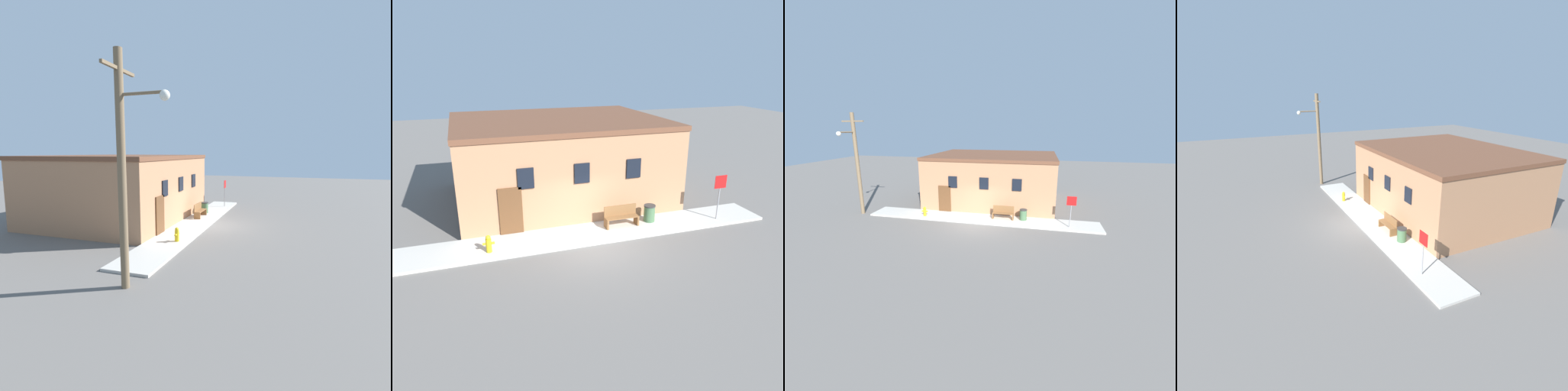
{
  "view_description": "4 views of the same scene",
  "coord_description": "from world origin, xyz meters",
  "views": [
    {
      "loc": [
        -18.02,
        -4.98,
        4.56
      ],
      "look_at": [
        0.03,
        1.03,
        1.85
      ],
      "focal_mm": 28.0,
      "sensor_mm": 36.0,
      "label": 1
    },
    {
      "loc": [
        -4.76,
        -13.32,
        7.27
      ],
      "look_at": [
        0.03,
        1.03,
        1.85
      ],
      "focal_mm": 35.0,
      "sensor_mm": 36.0,
      "label": 2
    },
    {
      "loc": [
        4.15,
        -16.92,
        6.62
      ],
      "look_at": [
        0.03,
        1.03,
        1.85
      ],
      "focal_mm": 24.0,
      "sensor_mm": 36.0,
      "label": 3
    },
    {
      "loc": [
        16.24,
        -6.53,
        8.29
      ],
      "look_at": [
        0.03,
        1.03,
        1.85
      ],
      "focal_mm": 28.0,
      "sensor_mm": 36.0,
      "label": 4
    }
  ],
  "objects": [
    {
      "name": "ground_plane",
      "position": [
        0.0,
        0.0,
        0.0
      ],
      "size": [
        80.0,
        80.0,
        0.0
      ],
      "primitive_type": "plane",
      "color": "#66605B"
    },
    {
      "name": "sidewalk",
      "position": [
        0.0,
        1.03,
        0.06
      ],
      "size": [
        17.07,
        2.07,
        0.11
      ],
      "color": "#BCB7AD",
      "rests_on": "ground"
    },
    {
      "name": "brick_building",
      "position": [
        0.09,
        6.39,
        2.18
      ],
      "size": [
        10.78,
        8.77,
        4.35
      ],
      "color": "#A87551",
      "rests_on": "ground"
    },
    {
      "name": "fire_hydrant",
      "position": [
        -4.21,
        0.6,
        0.47
      ],
      "size": [
        0.47,
        0.22,
        0.71
      ],
      "color": "gold",
      "rests_on": "sidewalk"
    },
    {
      "name": "stop_sign",
      "position": [
        6.33,
        0.58,
        1.6
      ],
      "size": [
        0.61,
        0.06,
        2.15
      ],
      "color": "gray",
      "rests_on": "sidewalk"
    },
    {
      "name": "bench",
      "position": [
        1.71,
        1.29,
        0.57
      ],
      "size": [
        1.55,
        0.44,
        0.95
      ],
      "color": "brown",
      "rests_on": "sidewalk"
    },
    {
      "name": "trash_bin",
      "position": [
        3.17,
        1.37,
        0.51
      ],
      "size": [
        0.54,
        0.54,
        0.79
      ],
      "color": "#426642",
      "rests_on": "sidewalk"
    },
    {
      "name": "utility_pole",
      "position": [
        -9.45,
        0.29,
        4.12
      ],
      "size": [
        1.8,
        1.85,
        7.72
      ],
      "color": "brown",
      "rests_on": "ground"
    }
  ]
}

